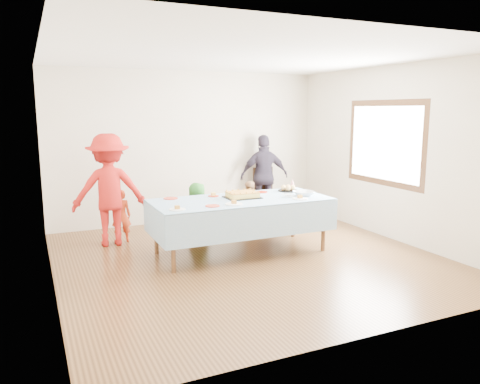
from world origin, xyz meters
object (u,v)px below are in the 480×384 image
(party_table, at_px, (241,203))
(birthday_cake, at_px, (242,195))
(adult_left, at_px, (109,190))
(dining_chair, at_px, (265,190))

(party_table, distance_m, birthday_cake, 0.13)
(birthday_cake, bearing_deg, party_table, -128.85)
(birthday_cake, xyz_separation_m, adult_left, (-1.68, 1.10, 0.02))
(dining_chair, distance_m, adult_left, 3.09)
(adult_left, bearing_deg, birthday_cake, 152.08)
(birthday_cake, distance_m, adult_left, 2.01)
(birthday_cake, relative_size, dining_chair, 0.51)
(party_table, bearing_deg, adult_left, 144.02)
(birthday_cake, height_order, dining_chair, dining_chair)
(party_table, relative_size, adult_left, 1.49)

